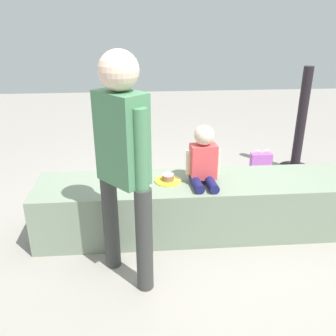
% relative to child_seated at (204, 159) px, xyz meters
% --- Properties ---
extents(ground_plane, '(12.00, 12.00, 0.00)m').
position_rel_child_seated_xyz_m(ground_plane, '(-0.05, 0.03, -0.69)').
color(ground_plane, gray).
extents(concrete_ledge, '(2.66, 0.58, 0.47)m').
position_rel_child_seated_xyz_m(concrete_ledge, '(-0.05, 0.03, -0.45)').
color(concrete_ledge, gray).
rests_on(concrete_ledge, ground_plane).
extents(child_seated, '(0.28, 0.32, 0.48)m').
position_rel_child_seated_xyz_m(child_seated, '(0.00, 0.00, 0.00)').
color(child_seated, '#181A52').
rests_on(child_seated, concrete_ledge).
extents(adult_standing, '(0.36, 0.38, 1.58)m').
position_rel_child_seated_xyz_m(adult_standing, '(-0.61, -0.53, 0.27)').
color(adult_standing, '#363735').
rests_on(adult_standing, ground_plane).
extents(cake_plate, '(0.22, 0.22, 0.07)m').
position_rel_child_seated_xyz_m(cake_plate, '(-0.28, 0.05, -0.19)').
color(cake_plate, yellow).
rests_on(cake_plate, concrete_ledge).
extents(gift_bag, '(0.24, 0.10, 0.29)m').
position_rel_child_seated_xyz_m(gift_bag, '(0.91, 1.20, -0.56)').
color(gift_bag, '#B259BF').
rests_on(gift_bag, ground_plane).
extents(railing_post, '(0.36, 0.36, 1.22)m').
position_rel_child_seated_xyz_m(railing_post, '(1.35, 1.26, -0.22)').
color(railing_post, black).
rests_on(railing_post, ground_plane).
extents(water_bottle_near_gift, '(0.07, 0.07, 0.20)m').
position_rel_child_seated_xyz_m(water_bottle_near_gift, '(-0.41, 1.41, -0.60)').
color(water_bottle_near_gift, silver).
rests_on(water_bottle_near_gift, ground_plane).
extents(party_cup_red, '(0.07, 0.07, 0.09)m').
position_rel_child_seated_xyz_m(party_cup_red, '(0.20, 0.93, -0.64)').
color(party_cup_red, red).
rests_on(party_cup_red, ground_plane).
extents(cake_box_white, '(0.35, 0.29, 0.13)m').
position_rel_child_seated_xyz_m(cake_box_white, '(0.10, 0.52, -0.62)').
color(cake_box_white, white).
rests_on(cake_box_white, ground_plane).
extents(handbag_black_leather, '(0.31, 0.15, 0.34)m').
position_rel_child_seated_xyz_m(handbag_black_leather, '(-0.61, 0.68, -0.57)').
color(handbag_black_leather, black).
rests_on(handbag_black_leather, ground_plane).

